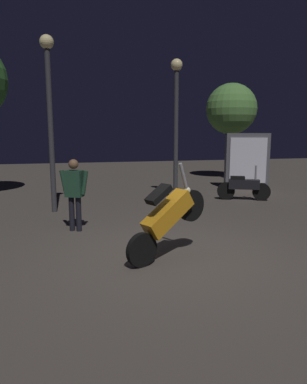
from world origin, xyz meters
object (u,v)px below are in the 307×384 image
object	(u,v)px
streetlamp_far	(49,101)
kiosk_billboard	(247,161)
person_rider_beside	(74,189)
streetlamp_near	(176,110)
motorcycle_orange_foreground	(167,217)
motorcycle_black_parked_left	(244,186)

from	to	relation	value
streetlamp_far	kiosk_billboard	size ratio (longest dim) A/B	2.17
person_rider_beside	kiosk_billboard	world-z (taller)	kiosk_billboard
kiosk_billboard	streetlamp_near	bearing A→B (deg)	41.79
motorcycle_orange_foreground	person_rider_beside	bearing A→B (deg)	98.37
streetlamp_far	streetlamp_near	bearing A→B (deg)	13.80
streetlamp_near	kiosk_billboard	bearing A→B (deg)	24.78
streetlamp_near	motorcycle_orange_foreground	bearing A→B (deg)	-108.66
streetlamp_near	person_rider_beside	bearing A→B (deg)	-137.11
streetlamp_near	kiosk_billboard	world-z (taller)	streetlamp_near
motorcycle_orange_foreground	motorcycle_black_parked_left	xyz separation A→B (m)	(3.83, 4.59, -0.31)
person_rider_beside	streetlamp_near	world-z (taller)	streetlamp_near
motorcycle_black_parked_left	person_rider_beside	size ratio (longest dim) A/B	0.99
motorcycle_black_parked_left	person_rider_beside	world-z (taller)	person_rider_beside
motorcycle_orange_foreground	kiosk_billboard	size ratio (longest dim) A/B	0.78
streetlamp_near	kiosk_billboard	distance (m)	4.02
motorcycle_orange_foreground	motorcycle_black_parked_left	size ratio (longest dim) A/B	1.04
motorcycle_black_parked_left	person_rider_beside	distance (m)	5.84
motorcycle_orange_foreground	kiosk_billboard	world-z (taller)	kiosk_billboard
streetlamp_far	kiosk_billboard	distance (m)	7.65
person_rider_beside	streetlamp_near	bearing A→B (deg)	158.60
motorcycle_black_parked_left	streetlamp_far	xyz separation A→B (m)	(-5.80, -0.33, 2.50)
streetlamp_far	kiosk_billboard	bearing A→B (deg)	19.13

